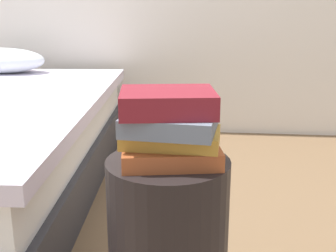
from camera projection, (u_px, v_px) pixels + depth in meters
The scene contains 5 objects.
side_table at pixel (168, 246), 1.19m from camera, with size 0.33×0.33×0.50m, color black.
book_rust at pixel (171, 154), 1.11m from camera, with size 0.25×0.18×0.04m, color #994723.
book_ochre at pixel (171, 137), 1.11m from camera, with size 0.24×0.15×0.04m, color #B7842D.
book_slate at pixel (170, 122), 1.09m from camera, with size 0.22×0.19×0.05m, color slate.
book_maroon at pixel (169, 102), 1.07m from camera, with size 0.23×0.18×0.06m, color maroon.
Camera 1 is at (0.10, -1.05, 0.89)m, focal length 46.39 mm.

